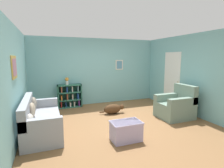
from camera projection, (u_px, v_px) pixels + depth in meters
The scene contains 10 objects.
ground_plane at pixel (117, 121), 5.12m from camera, with size 14.00×14.00×0.00m, color brown.
wall_back at pixel (96, 71), 7.01m from camera, with size 5.60×0.13×2.60m.
wall_left at pixel (15, 82), 4.03m from camera, with size 0.13×5.00×2.60m.
wall_right at pixel (187, 74), 5.84m from camera, with size 0.16×5.00×2.60m.
couch at pixel (40, 120), 4.29m from camera, with size 0.83×1.92×0.87m.
bookshelf at pixel (70, 96), 6.56m from camera, with size 0.88×0.34×0.86m.
recliner_chair at pixel (176, 106), 5.41m from camera, with size 0.97×0.85×1.01m.
coffee_table at pixel (126, 130), 3.91m from camera, with size 0.68×0.44×0.44m.
dog at pixel (113, 109), 5.80m from camera, with size 0.87×0.29×0.32m.
vase at pixel (67, 81), 6.42m from camera, with size 0.14×0.14×0.27m.
Camera 1 is at (-1.87, -4.53, 1.85)m, focal length 28.00 mm.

